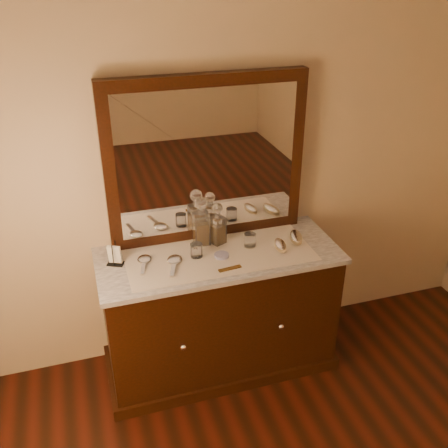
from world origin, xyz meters
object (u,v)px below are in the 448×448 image
Objects in this scene: comb at (230,268)px; pin_dish at (222,255)px; mirror_frame at (207,160)px; hand_mirror_outer at (144,261)px; napkin_rack at (115,256)px; decanter_right at (218,228)px; brush_near at (280,245)px; hand_mirror_inner at (174,261)px; dresser_cabinet at (219,313)px; brush_far at (296,237)px; decanter_left at (201,226)px.

pin_dish is at bearing 85.69° from comb.
mirror_frame reaches higher than hand_mirror_outer.
decanter_right is at bearing 5.33° from napkin_rack.
brush_near reaches higher than hand_mirror_inner.
decanter_right is 1.14× the size of hand_mirror_inner.
dresser_cabinet is 1.17× the size of mirror_frame.
hand_mirror_inner is at bearing -177.89° from brush_far.
comb is (0.00, -0.14, -0.00)m from pin_dish.
napkin_rack is 0.92× the size of brush_near.
pin_dish is at bearing -89.27° from mirror_frame.
hand_mirror_outer is (0.16, -0.03, -0.04)m from napkin_rack.
hand_mirror_outer is (-0.44, -0.21, -0.49)m from mirror_frame.
pin_dish is 0.62× the size of napkin_rack.
mirror_frame is 13.76× the size of pin_dish.
brush_far is at bearing 23.44° from brush_near.
mirror_frame is 0.67m from brush_near.
decanter_left is 0.10m from decanter_right.
brush_near is 0.64m from hand_mirror_inner.
decanter_right is (0.63, 0.06, 0.05)m from napkin_rack.
decanter_right is 1.54× the size of brush_far.
pin_dish is at bearing -2.82° from hand_mirror_inner.
comb is at bearing -22.35° from napkin_rack.
brush_far is (0.49, 0.18, 0.02)m from comb.
mirror_frame reaches higher than dresser_cabinet.
decanter_right is at bearing 152.15° from brush_near.
decanter_left is at bearing 113.87° from dresser_cabinet.
decanter_left is 0.49m from brush_near.
decanter_right reaches higher than pin_dish.
comb is at bearing -93.74° from decanter_right.
comb is 0.50m from hand_mirror_outer.
decanter_left is 1.16× the size of decanter_right.
mirror_frame is 4.51× the size of decanter_right.
mirror_frame is at bearing 55.72° from decanter_left.
hand_mirror_inner reaches higher than comb.
comb is 0.38m from brush_near.
decanter_left is at bearing 165.47° from decanter_right.
dresser_cabinet is 0.59m from decanter_left.
comb is at bearing -160.34° from brush_near.
mirror_frame is 0.77m from napkin_rack.
brush_near reaches higher than dresser_cabinet.
comb is 0.52m from brush_far.
decanter_left is at bearing 154.83° from brush_near.
brush_near reaches higher than pin_dish.
dresser_cabinet is 0.68m from brush_far.
napkin_rack is at bearing 176.62° from brush_far.
napkin_rack is 0.17m from hand_mirror_outer.
hand_mirror_inner is (-0.64, 0.03, -0.01)m from brush_near.
brush_near is at bearing 13.40° from comb.
brush_far reaches higher than dresser_cabinet.
pin_dish reaches higher than comb.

